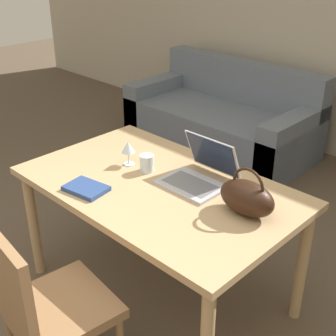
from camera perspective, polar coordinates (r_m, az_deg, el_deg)
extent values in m
cube|color=tan|center=(2.51, -1.17, -2.34)|extent=(1.49, 0.91, 0.04)
cylinder|color=tan|center=(2.98, -16.07, -6.67)|extent=(0.06, 0.06, 0.71)
cylinder|color=tan|center=(3.36, -4.54, -1.51)|extent=(0.06, 0.06, 0.71)
cylinder|color=tan|center=(2.65, 16.03, -11.36)|extent=(0.06, 0.06, 0.71)
cube|color=olive|center=(2.23, -12.95, -16.28)|extent=(0.49, 0.49, 0.05)
cube|color=olive|center=(2.02, -18.83, -13.28)|extent=(0.42, 0.09, 0.44)
cylinder|color=olive|center=(2.57, -10.56, -16.24)|extent=(0.04, 0.04, 0.43)
cube|color=slate|center=(4.66, 6.22, 4.85)|extent=(1.83, 0.89, 0.42)
cube|color=slate|center=(4.79, 9.09, 10.49)|extent=(1.83, 0.20, 0.40)
cube|color=slate|center=(5.14, -0.91, 7.98)|extent=(0.20, 0.89, 0.56)
cube|color=slate|center=(4.23, 14.91, 2.70)|extent=(0.20, 0.89, 0.56)
cube|color=#ADADB2|center=(2.47, 2.85, -2.06)|extent=(0.33, 0.24, 0.02)
cube|color=slate|center=(2.46, 2.76, -1.93)|extent=(0.28, 0.16, 0.00)
cube|color=#ADADB2|center=(2.54, 5.51, 1.60)|extent=(0.33, 0.10, 0.23)
cube|color=#19233D|center=(2.53, 5.41, 1.61)|extent=(0.31, 0.09, 0.20)
cylinder|color=silver|center=(2.61, -2.61, 0.59)|extent=(0.08, 0.08, 0.10)
cylinder|color=silver|center=(2.71, -4.79, 0.50)|extent=(0.07, 0.07, 0.01)
cylinder|color=silver|center=(2.69, -4.82, 1.25)|extent=(0.01, 0.01, 0.07)
cone|color=silver|center=(2.66, -4.88, 2.58)|extent=(0.08, 0.08, 0.07)
ellipsoid|color=black|center=(2.24, 9.59, -3.62)|extent=(0.29, 0.17, 0.17)
torus|color=black|center=(2.20, 9.73, -2.04)|extent=(0.17, 0.01, 0.17)
cube|color=navy|center=(2.46, -9.95, -2.46)|extent=(0.24, 0.18, 0.02)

